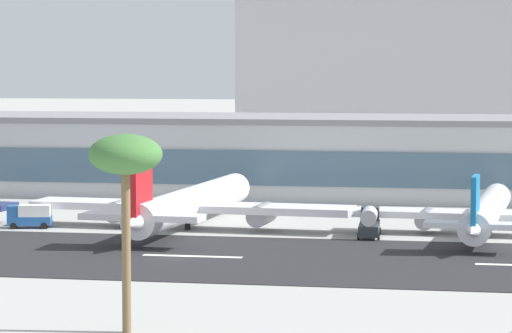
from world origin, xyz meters
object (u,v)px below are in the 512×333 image
(airliner_red_tail_gate_1, at_px, (188,205))
(service_fuel_truck_1, at_px, (369,222))
(service_box_truck_0, at_px, (30,215))
(terminal_building, at_px, (255,155))
(distant_hotel_block, at_px, (452,62))
(palm_tree_1, at_px, (125,160))
(airliner_blue_tail_gate_2, at_px, (486,213))

(airliner_red_tail_gate_1, distance_m, service_fuel_truck_1, 25.44)
(service_box_truck_0, distance_m, service_fuel_truck_1, 47.25)
(terminal_building, relative_size, distant_hotel_block, 2.14)
(airliner_red_tail_gate_1, height_order, service_box_truck_0, airliner_red_tail_gate_1)
(palm_tree_1, bearing_deg, distant_hotel_block, 84.40)
(airliner_blue_tail_gate_2, height_order, palm_tree_1, palm_tree_1)
(terminal_building, bearing_deg, service_box_truck_0, -112.93)
(distant_hotel_block, relative_size, airliner_blue_tail_gate_2, 2.27)
(distant_hotel_block, distance_m, service_box_truck_0, 163.11)
(airliner_red_tail_gate_1, bearing_deg, service_fuel_truck_1, -92.83)
(terminal_building, xyz_separation_m, airliner_red_tail_gate_1, (-0.20, -50.23, -3.46))
(distant_hotel_block, distance_m, airliner_red_tail_gate_1, 154.76)
(airliner_blue_tail_gate_2, bearing_deg, airliner_red_tail_gate_1, 95.28)
(airliner_red_tail_gate_1, height_order, palm_tree_1, palm_tree_1)
(terminal_building, bearing_deg, distant_hotel_block, 72.51)
(distant_hotel_block, relative_size, service_box_truck_0, 16.06)
(terminal_building, xyz_separation_m, palm_tree_1, (10.26, -116.72, 7.76))
(terminal_building, distance_m, airliner_blue_tail_gate_2, 63.92)
(terminal_building, xyz_separation_m, distant_hotel_block, (31.49, 99.93, 16.50))
(terminal_building, distance_m, airliner_red_tail_gate_1, 50.35)
(service_fuel_truck_1, distance_m, palm_tree_1, 66.29)
(service_box_truck_0, height_order, service_fuel_truck_1, service_fuel_truck_1)
(service_box_truck_0, bearing_deg, airliner_blue_tail_gate_2, 170.03)
(airliner_blue_tail_gate_2, distance_m, service_box_truck_0, 62.37)
(airliner_red_tail_gate_1, xyz_separation_m, airliner_blue_tail_gate_2, (40.26, 0.57, -0.41))
(distant_hotel_block, xyz_separation_m, airliner_red_tail_gate_1, (-31.69, -150.16, -19.96))
(distant_hotel_block, relative_size, airliner_red_tail_gate_1, 1.99)
(airliner_blue_tail_gate_2, relative_size, service_box_truck_0, 7.09)
(airliner_red_tail_gate_1, bearing_deg, palm_tree_1, -166.86)
(terminal_building, bearing_deg, airliner_blue_tail_gate_2, -51.11)
(airliner_red_tail_gate_1, bearing_deg, airliner_blue_tail_gate_2, -85.00)
(airliner_red_tail_gate_1, distance_m, airliner_blue_tail_gate_2, 40.26)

